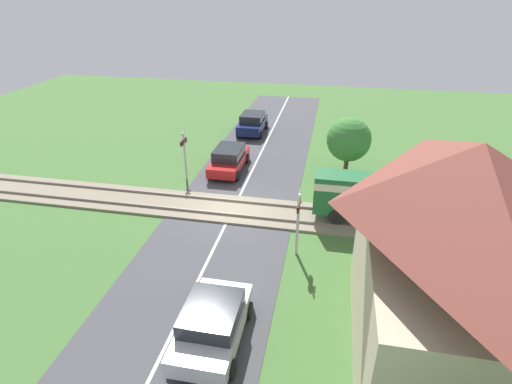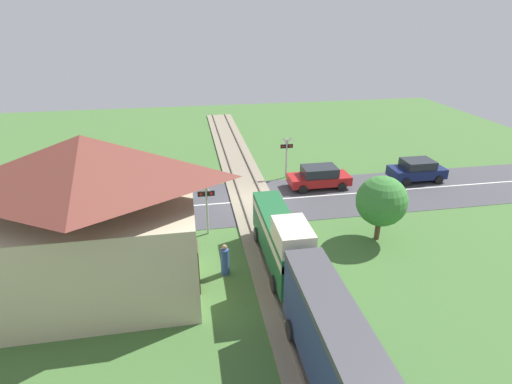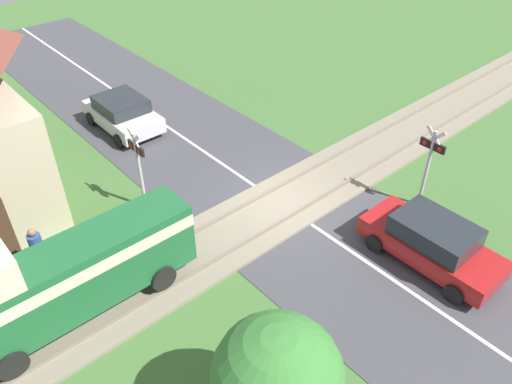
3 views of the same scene
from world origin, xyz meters
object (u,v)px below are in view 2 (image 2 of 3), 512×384
crossing_signal_west_approach (286,152)px  crossing_signal_east_approach (207,201)px  car_near_crossing (319,177)px  train (333,349)px  pedestrian_by_station (225,261)px  car_far_side (112,211)px  station_building (96,224)px  car_behind_queue (417,170)px

crossing_signal_west_approach → crossing_signal_east_approach: same height
car_near_crossing → crossing_signal_east_approach: 9.52m
train → pedestrian_by_station: bearing=-69.8°
crossing_signal_west_approach → pedestrian_by_station: 12.53m
car_near_crossing → crossing_signal_west_approach: size_ratio=1.38×
car_far_side → crossing_signal_west_approach: (-11.49, -5.07, 1.19)m
car_near_crossing → station_building: 16.06m
station_building → car_near_crossing: bearing=-142.1°
station_building → pedestrian_by_station: bearing=-171.2°
crossing_signal_west_approach → crossing_signal_east_approach: bearing=49.6°
pedestrian_by_station → crossing_signal_west_approach: bearing=-116.9°
car_far_side → crossing_signal_west_approach: 12.61m
train → car_behind_queue: (-12.20, -15.89, -1.07)m
train → crossing_signal_west_approach: bearing=-99.7°
crossing_signal_west_approach → station_building: 16.08m
train → car_far_side: size_ratio=5.37×
car_behind_queue → train: bearing=52.5°
station_building → pedestrian_by_station: (-5.05, -0.79, -2.81)m
train → crossing_signal_east_approach: bearing=-74.1°
crossing_signal_west_approach → crossing_signal_east_approach: (6.18, 7.26, 0.00)m
station_building → car_far_side: bearing=-83.4°
car_near_crossing → crossing_signal_east_approach: bearing=32.4°
car_near_crossing → car_far_side: car_near_crossing is taller
pedestrian_by_station → train: bearing=110.2°
train → crossing_signal_west_approach: (-3.09, -18.08, 0.07)m
train → crossing_signal_east_approach: 11.25m
train → crossing_signal_west_approach: 18.34m
pedestrian_by_station → car_far_side: bearing=-46.0°
car_near_crossing → train: bearing=72.9°
car_behind_queue → crossing_signal_west_approach: (9.11, -2.19, 1.14)m
car_near_crossing → crossing_signal_east_approach: (7.98, 5.07, 1.16)m
crossing_signal_east_approach → pedestrian_by_station: 4.09m
crossing_signal_west_approach → car_far_side: bearing=23.8°
car_behind_queue → station_building: (19.81, 9.71, 2.71)m
crossing_signal_west_approach → station_building: size_ratio=0.37×
car_near_crossing → car_behind_queue: (-7.32, -0.00, 0.02)m
car_far_side → train: bearing=122.8°
crossing_signal_west_approach → car_near_crossing: bearing=129.4°
car_far_side → car_behind_queue: bearing=-172.0°
car_far_side → crossing_signal_east_approach: (-5.31, 2.19, 1.19)m
train → car_behind_queue: train is taller
car_behind_queue → crossing_signal_east_approach: size_ratio=1.27×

